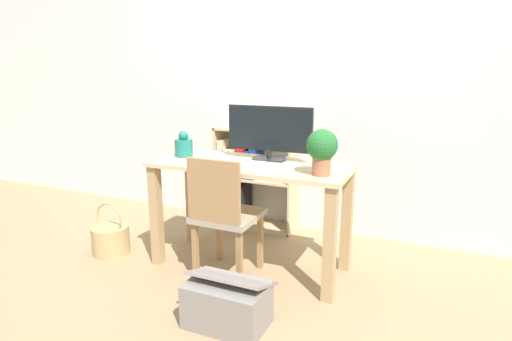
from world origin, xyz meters
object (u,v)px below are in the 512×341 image
object	(u,v)px
monitor	(269,132)
chair	(224,213)
bookshelf	(245,180)
basket	(111,238)
keyboard	(257,164)
vase	(184,146)
potted_plant	(322,149)
storage_box	(227,303)

from	to	relation	value
monitor	chair	distance (m)	0.64
monitor	bookshelf	bearing A→B (deg)	128.38
bookshelf	basket	world-z (taller)	bookshelf
keyboard	vase	size ratio (longest dim) A/B	2.25
chair	bookshelf	world-z (taller)	bookshelf
potted_plant	basket	xyz separation A→B (m)	(-1.59, -0.11, -0.80)
vase	bookshelf	xyz separation A→B (m)	(0.13, 0.74, -0.42)
vase	storage_box	xyz separation A→B (m)	(0.71, -0.71, -0.70)
basket	storage_box	size ratio (longest dim) A/B	0.90
potted_plant	chair	size ratio (longest dim) A/B	0.33
bookshelf	basket	size ratio (longest dim) A/B	2.18
vase	storage_box	distance (m)	1.22
keyboard	potted_plant	bearing A→B (deg)	-10.15
monitor	storage_box	xyz separation A→B (m)	(0.10, -0.84, -0.82)
potted_plant	storage_box	distance (m)	1.03
potted_plant	vase	bearing A→B (deg)	172.91
monitor	potted_plant	size ratio (longest dim) A/B	2.22
vase	potted_plant	bearing A→B (deg)	-7.09
storage_box	chair	bearing A→B (deg)	119.86
monitor	storage_box	size ratio (longest dim) A/B	1.38
potted_plant	bookshelf	xyz separation A→B (m)	(-0.92, 0.87, -0.50)
chair	basket	bearing A→B (deg)	173.51
monitor	keyboard	distance (m)	0.26
keyboard	chair	bearing A→B (deg)	-130.98
monitor	chair	size ratio (longest dim) A/B	0.73
storage_box	keyboard	bearing A→B (deg)	99.72
keyboard	bookshelf	world-z (taller)	bookshelf
basket	keyboard	bearing A→B (deg)	9.52
monitor	chair	world-z (taller)	monitor
keyboard	potted_plant	world-z (taller)	potted_plant
vase	basket	size ratio (longest dim) A/B	0.46
keyboard	chair	distance (m)	0.39
vase	basket	distance (m)	0.93
potted_plant	storage_box	bearing A→B (deg)	-120.84
chair	storage_box	world-z (taller)	chair
vase	potted_plant	xyz separation A→B (m)	(1.06, -0.13, 0.09)
chair	basket	distance (m)	1.04
chair	basket	xyz separation A→B (m)	(-0.98, -0.01, -0.34)
monitor	keyboard	bearing A→B (deg)	-93.30
basket	storage_box	world-z (taller)	basket
monitor	basket	size ratio (longest dim) A/B	1.54
storage_box	bookshelf	bearing A→B (deg)	111.93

